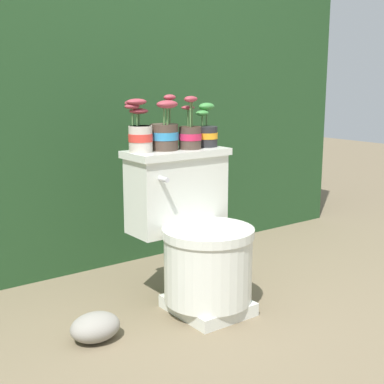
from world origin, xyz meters
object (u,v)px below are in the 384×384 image
at_px(potted_plant_middle, 190,133).
at_px(garden_stone, 95,327).
at_px(potted_plant_left, 139,131).
at_px(potted_plant_midright, 206,132).
at_px(potted_plant_midleft, 165,132).
at_px(toilet, 196,237).

bearing_deg(potted_plant_middle, garden_stone, -164.23).
height_order(potted_plant_middle, garden_stone, potted_plant_middle).
distance_m(potted_plant_left, garden_stone, 0.80).
xyz_separation_m(potted_plant_left, garden_stone, (-0.33, -0.20, -0.70)).
distance_m(potted_plant_left, potted_plant_midright, 0.34).
distance_m(potted_plant_middle, potted_plant_midright, 0.11).
bearing_deg(potted_plant_middle, potted_plant_midleft, 165.08).
height_order(potted_plant_left, garden_stone, potted_plant_left).
relative_size(potted_plant_left, garden_stone, 1.14).
height_order(toilet, potted_plant_left, potted_plant_left).
bearing_deg(potted_plant_midleft, toilet, -70.31).
distance_m(toilet, garden_stone, 0.56).
distance_m(potted_plant_left, potted_plant_middle, 0.23).
distance_m(toilet, potted_plant_left, 0.51).
relative_size(potted_plant_midright, garden_stone, 1.00).
relative_size(potted_plant_middle, garden_stone, 1.18).
bearing_deg(potted_plant_midleft, potted_plant_left, 174.54).
xyz_separation_m(toilet, potted_plant_midright, (0.17, 0.14, 0.43)).
bearing_deg(potted_plant_midright, garden_stone, -164.67).
xyz_separation_m(potted_plant_middle, potted_plant_midright, (0.11, 0.02, -0.00)).
relative_size(potted_plant_midleft, garden_stone, 1.21).
bearing_deg(potted_plant_left, potted_plant_middle, -10.14).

